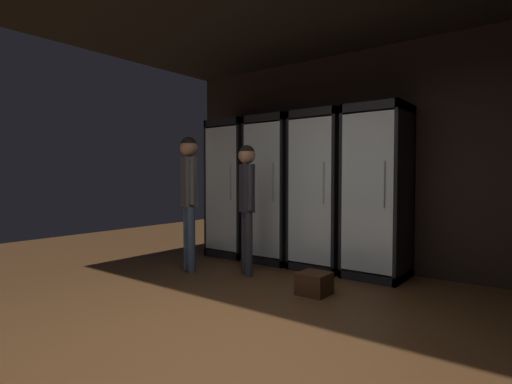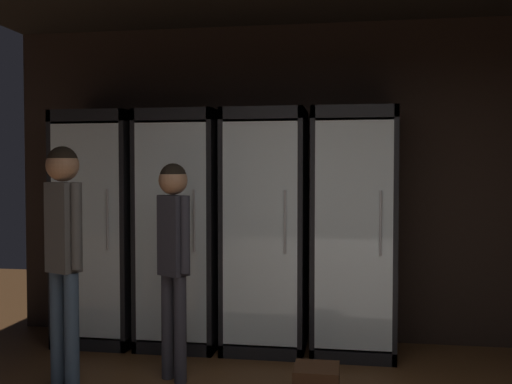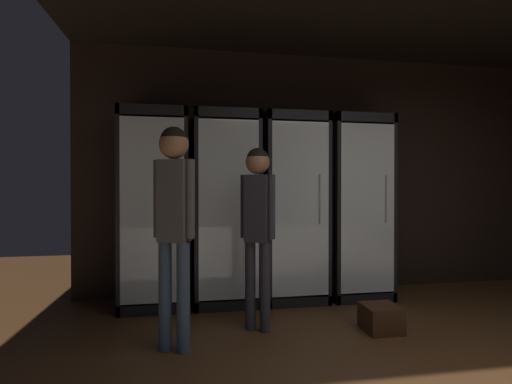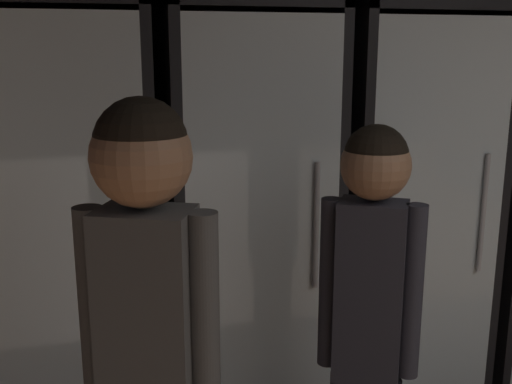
{
  "view_description": "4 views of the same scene",
  "coord_description": "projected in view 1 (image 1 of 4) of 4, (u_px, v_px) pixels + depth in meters",
  "views": [
    {
      "loc": [
        1.85,
        -1.92,
        1.2
      ],
      "look_at": [
        -1.48,
        2.4,
        0.98
      ],
      "focal_mm": 28.14,
      "sensor_mm": 36.0,
      "label": 1
    },
    {
      "loc": [
        0.08,
        -2.25,
        1.52
      ],
      "look_at": [
        -0.68,
        2.52,
        1.33
      ],
      "focal_mm": 41.52,
      "sensor_mm": 36.0,
      "label": 2
    },
    {
      "loc": [
        -1.74,
        -1.4,
        1.22
      ],
      "look_at": [
        -1.03,
        2.62,
        1.18
      ],
      "focal_mm": 26.83,
      "sensor_mm": 36.0,
      "label": 3
    },
    {
      "loc": [
        -1.93,
        0.21,
        1.77
      ],
      "look_at": [
        -1.34,
        2.5,
        1.21
      ],
      "focal_mm": 42.67,
      "sensor_mm": 36.0,
      "label": 4
    }
  ],
  "objects": [
    {
      "name": "ground_plane",
      "position": [
        213.0,
        354.0,
        2.7
      ],
      "size": [
        12.0,
        12.0,
        0.0
      ],
      "primitive_type": "plane",
      "color": "#51331C"
    },
    {
      "name": "wall_back",
      "position": [
        380.0,
        160.0,
        5.04
      ],
      "size": [
        6.0,
        0.06,
        2.8
      ],
      "primitive_type": "cube",
      "color": "black",
      "rests_on": "ground"
    },
    {
      "name": "cooler_far_left",
      "position": [
        237.0,
        190.0,
        6.07
      ],
      "size": [
        0.67,
        0.67,
        2.02
      ],
      "color": "black",
      "rests_on": "ground"
    },
    {
      "name": "cooler_left",
      "position": [
        277.0,
        191.0,
        5.62
      ],
      "size": [
        0.67,
        0.67,
        2.02
      ],
      "color": "black",
      "rests_on": "ground"
    },
    {
      "name": "cooler_center",
      "position": [
        323.0,
        192.0,
        5.17
      ],
      "size": [
        0.67,
        0.67,
        2.02
      ],
      "color": "black",
      "rests_on": "ground"
    },
    {
      "name": "cooler_right",
      "position": [
        379.0,
        193.0,
        4.73
      ],
      "size": [
        0.67,
        0.67,
        2.02
      ],
      "color": "black",
      "rests_on": "ground"
    },
    {
      "name": "shopper_near",
      "position": [
        189.0,
        186.0,
        4.98
      ],
      "size": [
        0.31,
        0.22,
        1.68
      ],
      "color": "#384C66",
      "rests_on": "ground"
    },
    {
      "name": "shopper_far",
      "position": [
        247.0,
        191.0,
        4.79
      ],
      "size": [
        0.28,
        0.22,
        1.56
      ],
      "color": "#2D2D38",
      "rests_on": "ground"
    },
    {
      "name": "wine_crate_floor",
      "position": [
        314.0,
        283.0,
        4.04
      ],
      "size": [
        0.3,
        0.29,
        0.22
      ],
      "primitive_type": "cube",
      "color": "#3D2314",
      "rests_on": "ground"
    }
  ]
}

